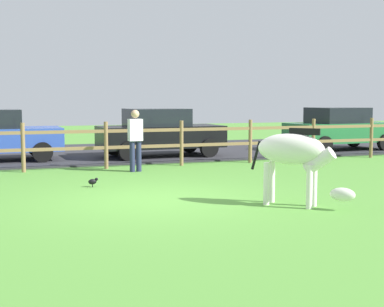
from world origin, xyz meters
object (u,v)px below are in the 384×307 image
Objects in this scene: zebra at (295,155)px; parked_car_black at (160,132)px; visitor_left_of_tree at (135,138)px; crow_on_grass at (93,181)px; parked_car_green at (340,128)px.

parked_car_black reaches higher than zebra.
zebra is 0.95× the size of visitor_left_of_tree.
visitor_left_of_tree is at bearing -116.92° from parked_car_black.
crow_on_grass is at bearing 132.83° from zebra.
parked_car_green is 2.51× the size of visitor_left_of_tree.
zebra is at bearing -47.17° from crow_on_grass.
parked_car_black is at bearing 90.28° from zebra.
zebra reaches higher than crow_on_grass.
parked_car_black reaches higher than crow_on_grass.
crow_on_grass is 6.13m from parked_car_black.
zebra is 0.38× the size of parked_car_black.
crow_on_grass is 2.77m from visitor_left_of_tree.
crow_on_grass is (-3.09, 3.33, -0.80)m from zebra.
parked_car_green reaches higher than crow_on_grass.
zebra is at bearing -73.88° from visitor_left_of_tree.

